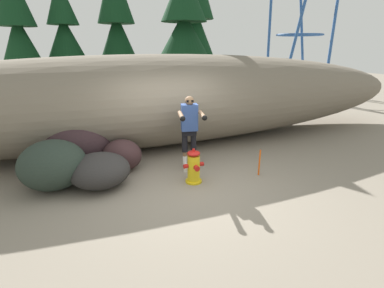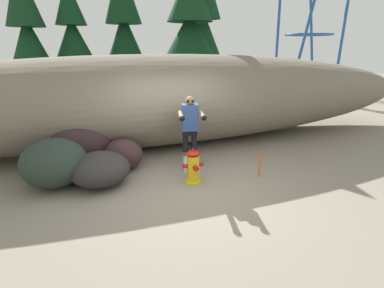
# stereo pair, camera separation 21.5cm
# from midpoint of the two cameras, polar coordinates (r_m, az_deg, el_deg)

# --- Properties ---
(ground_plane) EXTENTS (56.00, 56.00, 0.04)m
(ground_plane) POSITION_cam_midpoint_polar(r_m,az_deg,el_deg) (5.94, 0.44, -8.79)
(ground_plane) COLOR gray
(dirt_embankment) EXTENTS (17.95, 3.20, 2.56)m
(dirt_embankment) POSITION_cam_midpoint_polar(r_m,az_deg,el_deg) (8.31, -6.47, 8.66)
(dirt_embankment) COLOR #756B5B
(dirt_embankment) RESTS_ON ground_plane
(fire_hydrant) EXTENTS (0.44, 0.39, 0.75)m
(fire_hydrant) POSITION_cam_midpoint_polar(r_m,az_deg,el_deg) (5.99, 1.26, -4.66)
(fire_hydrant) COLOR gold
(fire_hydrant) RESTS_ON ground_plane
(utility_worker) EXTENTS (0.65, 1.03, 1.73)m
(utility_worker) POSITION_cam_midpoint_polar(r_m,az_deg,el_deg) (6.36, 0.56, 3.97)
(utility_worker) COLOR beige
(utility_worker) RESTS_ON ground_plane
(boulder_large) EXTENTS (1.83, 1.55, 1.18)m
(boulder_large) POSITION_cam_midpoint_polar(r_m,az_deg,el_deg) (7.22, -20.53, 0.37)
(boulder_large) COLOR #322226
(boulder_large) RESTS_ON ground_plane
(boulder_mid) EXTENTS (1.63, 1.61, 1.00)m
(boulder_mid) POSITION_cam_midpoint_polar(r_m,az_deg,el_deg) (6.40, -25.00, -3.44)
(boulder_mid) COLOR #27332B
(boulder_mid) RESTS_ON ground_plane
(boulder_small) EXTENTS (1.73, 1.73, 0.68)m
(boulder_small) POSITION_cam_midpoint_polar(r_m,az_deg,el_deg) (6.19, -17.06, -4.79)
(boulder_small) COLOR #2C2B2A
(boulder_small) RESTS_ON ground_plane
(boulder_outlier) EXTENTS (1.19, 1.14, 0.73)m
(boulder_outlier) POSITION_cam_midpoint_polar(r_m,az_deg,el_deg) (6.81, -12.73, -1.99)
(boulder_outlier) COLOR #372325
(boulder_outlier) RESTS_ON ground_plane
(pine_tree_far_left) EXTENTS (2.12, 2.12, 5.69)m
(pine_tree_far_left) POSITION_cam_midpoint_polar(r_m,az_deg,el_deg) (13.21, -29.54, 18.09)
(pine_tree_far_left) COLOR #47331E
(pine_tree_far_left) RESTS_ON ground_plane
(pine_tree_left) EXTENTS (1.94, 1.94, 5.39)m
(pine_tree_left) POSITION_cam_midpoint_polar(r_m,az_deg,el_deg) (13.68, -22.39, 19.83)
(pine_tree_left) COLOR #47331E
(pine_tree_left) RESTS_ON ground_plane
(pine_tree_center) EXTENTS (2.52, 2.52, 6.35)m
(pine_tree_center) POSITION_cam_midpoint_polar(r_m,az_deg,el_deg) (14.25, -12.93, 20.64)
(pine_tree_center) COLOR #47331E
(pine_tree_center) RESTS_ON ground_plane
(pine_tree_right) EXTENTS (2.70, 2.70, 5.54)m
(pine_tree_right) POSITION_cam_midpoint_polar(r_m,az_deg,el_deg) (11.77, 0.11, 21.67)
(pine_tree_right) COLOR #47331E
(pine_tree_right) RESTS_ON ground_plane
(pine_tree_far_right) EXTENTS (2.75, 2.75, 6.74)m
(pine_tree_far_right) POSITION_cam_midpoint_polar(r_m,az_deg,el_deg) (14.78, 2.42, 21.93)
(pine_tree_far_right) COLOR #47331E
(pine_tree_far_right) RESTS_ON ground_plane
(survey_stake) EXTENTS (0.04, 0.04, 0.60)m
(survey_stake) POSITION_cam_midpoint_polar(r_m,az_deg,el_deg) (6.48, 14.38, -3.82)
(survey_stake) COLOR #E55914
(survey_stake) RESTS_ON ground_plane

